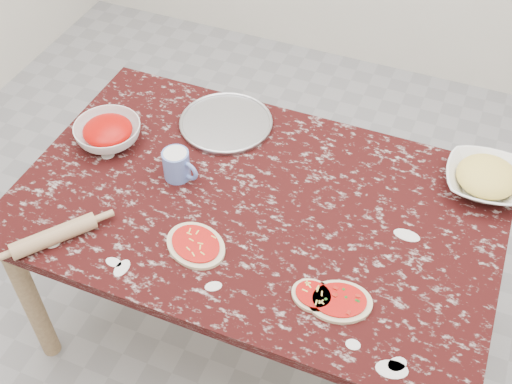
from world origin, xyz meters
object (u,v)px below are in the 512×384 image
object	(u,v)px
worktable	(256,219)
pizza_tray	(226,123)
rolling_pin	(54,236)
sauce_bowl	(108,133)
cheese_bowl	(485,181)
flour_mug	(177,165)

from	to	relation	value
worktable	pizza_tray	size ratio (longest dim) A/B	4.69
pizza_tray	rolling_pin	world-z (taller)	rolling_pin
sauce_bowl	cheese_bowl	size ratio (longest dim) A/B	0.88
pizza_tray	cheese_bowl	bearing A→B (deg)	1.92
worktable	cheese_bowl	size ratio (longest dim) A/B	5.89
pizza_tray	cheese_bowl	world-z (taller)	cheese_bowl
pizza_tray	sauce_bowl	bearing A→B (deg)	-145.47
pizza_tray	sauce_bowl	world-z (taller)	sauce_bowl
pizza_tray	flour_mug	world-z (taller)	flour_mug
cheese_bowl	rolling_pin	bearing A→B (deg)	-148.24
sauce_bowl	flour_mug	size ratio (longest dim) A/B	1.75
cheese_bowl	flour_mug	distance (m)	1.04
flour_mug	rolling_pin	xyz separation A→B (m)	(-0.23, -0.41, -0.03)
flour_mug	pizza_tray	bearing A→B (deg)	82.70
flour_mug	rolling_pin	distance (m)	0.47
pizza_tray	flour_mug	xyz separation A→B (m)	(-0.04, -0.31, 0.05)
worktable	rolling_pin	xyz separation A→B (m)	(-0.52, -0.39, 0.11)
worktable	pizza_tray	world-z (taller)	pizza_tray
sauce_bowl	rolling_pin	size ratio (longest dim) A/B	0.89
worktable	cheese_bowl	distance (m)	0.79
worktable	rolling_pin	distance (m)	0.66
worktable	sauce_bowl	bearing A→B (deg)	172.57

